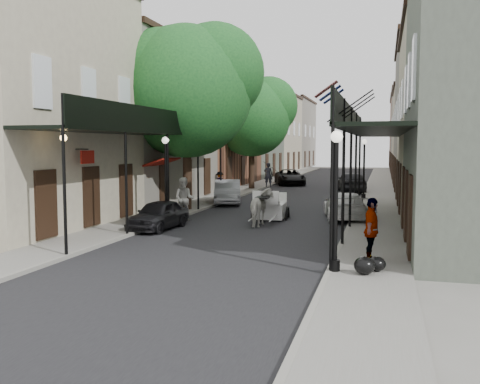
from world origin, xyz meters
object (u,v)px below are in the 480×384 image
Objects in this scene: lamppost_left at (166,177)px; horse at (262,207)px; tree_far at (257,114)px; pedestrian_sidewalk_right at (371,230)px; car_left_far at (290,177)px; car_right_far at (351,182)px; tree_near at (195,86)px; pedestrian_sidewalk_left at (220,182)px; car_left_near at (158,215)px; lamppost_right_near at (336,199)px; pedestrian_walking at (184,199)px; car_right_near at (345,206)px; lamppost_right_far at (364,168)px; car_left_mid at (227,192)px; carriage at (271,196)px.

horse is at bearing 0.00° from lamppost_left.
tree_far is 26.97m from pedestrian_sidewalk_right.
lamppost_left reaches higher than car_left_far.
pedestrian_sidewalk_right is 0.41× the size of car_right_far.
tree_near reaches higher than pedestrian_sidewalk_right.
tree_near is 2.60× the size of lamppost_left.
car_left_near is at bearing 85.55° from pedestrian_sidewalk_left.
lamppost_right_near is 11.55m from pedestrian_walking.
pedestrian_sidewalk_left is at bearing 97.14° from lamppost_left.
pedestrian_sidewalk_left is 9.85m from car_right_far.
pedestrian_walking reaches higher than horse.
lamppost_left reaches higher than car_right_near.
pedestrian_sidewalk_left is (-1.70, 13.57, -1.18)m from lamppost_left.
tree_far is (-0.05, 14.00, -0.65)m from tree_near.
horse reaches higher than car_right_near.
car_right_near is 15.10m from car_right_far.
car_right_far is (-1.14, 26.08, -1.28)m from lamppost_right_near.
car_left_far is at bearing -82.85° from car_right_near.
pedestrian_sidewalk_right reaches higher than car_left_near.
lamppost_right_far is at bearing -102.59° from car_right_near.
lamppost_right_near reaches higher than car_right_near.
car_right_near is at bearing 119.15° from pedestrian_sidewalk_left.
lamppost_left and lamppost_right_far have the same top height.
pedestrian_sidewalk_left is at bearing 33.65° from pedestrian_sidewalk_right.
horse is at bearing 115.29° from lamppost_right_near.
car_right_far is (6.44, 17.42, -0.22)m from pedestrian_walking.
car_right_near is (7.20, 5.00, 0.03)m from car_left_near.
horse is 0.43× the size of car_right_near.
tree_near is at bearing 99.46° from car_left_near.
tree_far reaches higher than car_left_mid.
carriage is 21.54m from car_left_far.
tree_near reaches higher than car_left_mid.
lamppost_right_far is (8.35, -6.18, -3.79)m from tree_far.
pedestrian_sidewalk_left is 10.77m from car_left_far.
lamppost_right_near is at bearing -63.65° from pedestrian_walking.
lamppost_left is 4.59m from horse.
pedestrian_walking is 13.12m from pedestrian_sidewalk_left.
horse is at bearing 40.55° from pedestrian_sidewalk_right.
lamppost_left reaches higher than pedestrian_sidewalk_left.
car_right_far is (-2.04, 24.78, -0.27)m from pedestrian_sidewalk_right.
pedestrian_sidewalk_right is at bearing 88.84° from car_right_near.
tree_near is 2.25× the size of car_left_mid.
lamppost_left is 2.52m from car_left_near.
tree_far is 27.74m from lamppost_right_near.
carriage is (-0.13, 2.50, 0.24)m from horse.
tree_far is 2.32× the size of lamppost_left.
car_left_mid is at bearing 121.48° from carriage.
lamppost_left is at bearing 11.88° from car_right_near.
carriage is at bearing -90.00° from horse.
car_left_far is (-6.70, 31.85, -1.36)m from lamppost_right_near.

